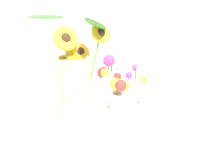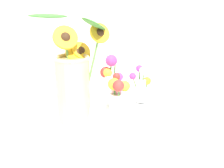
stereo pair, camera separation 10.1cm
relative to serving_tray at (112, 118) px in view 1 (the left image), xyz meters
name	(u,v)px [view 1 (the left image)]	position (x,y,z in m)	size (l,w,h in m)	color
ground_plane	(132,127)	(0.03, -0.08, -0.01)	(6.00, 6.00, 0.00)	silver
serving_tray	(112,118)	(0.00, 0.00, 0.00)	(0.49, 0.49, 0.02)	white
mason_jar_sunflowers	(74,80)	(-0.12, 0.03, 0.15)	(0.24, 0.27, 0.35)	#D1B77A
vase_small_center	(122,102)	(0.00, -0.06, 0.08)	(0.09, 0.09, 0.16)	white
vase_bulb_right	(138,88)	(0.15, 0.05, 0.06)	(0.07, 0.07, 0.14)	white
vase_small_back	(109,81)	(0.04, 0.09, 0.10)	(0.09, 0.08, 0.19)	white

